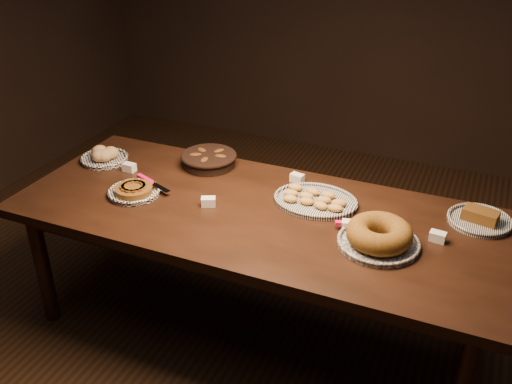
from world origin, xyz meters
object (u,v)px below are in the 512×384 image
at_px(madeleine_platter, 315,200).
at_px(bundt_cake_plate, 379,236).
at_px(apple_tart_plate, 134,191).
at_px(buffet_table, 255,222).

height_order(madeleine_platter, bundt_cake_plate, bundt_cake_plate).
distance_m(madeleine_platter, bundt_cake_plate, 0.45).
distance_m(apple_tart_plate, bundt_cake_plate, 1.26).
distance_m(apple_tart_plate, madeleine_platter, 0.92).
bearing_deg(buffet_table, apple_tart_plate, -170.78).
distance_m(buffet_table, bundt_cake_plate, 0.64).
relative_size(buffet_table, bundt_cake_plate, 5.97).
relative_size(buffet_table, madeleine_platter, 5.69).
bearing_deg(madeleine_platter, buffet_table, -123.44).
xyz_separation_m(buffet_table, madeleine_platter, (0.25, 0.18, 0.09)).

